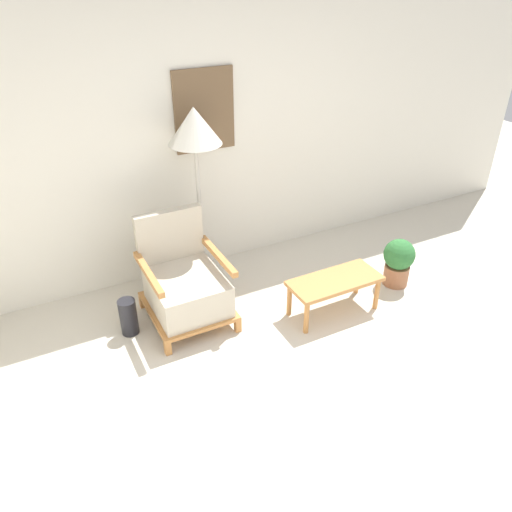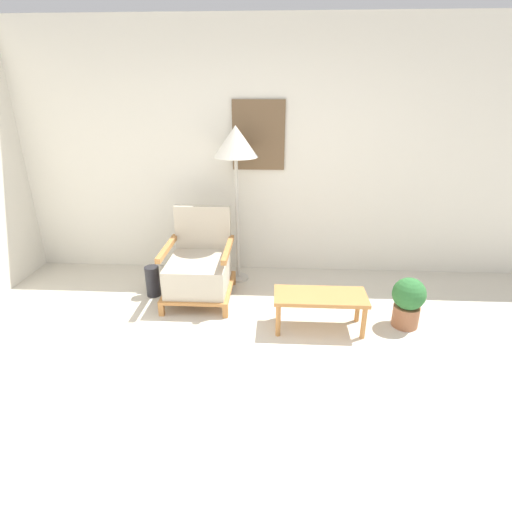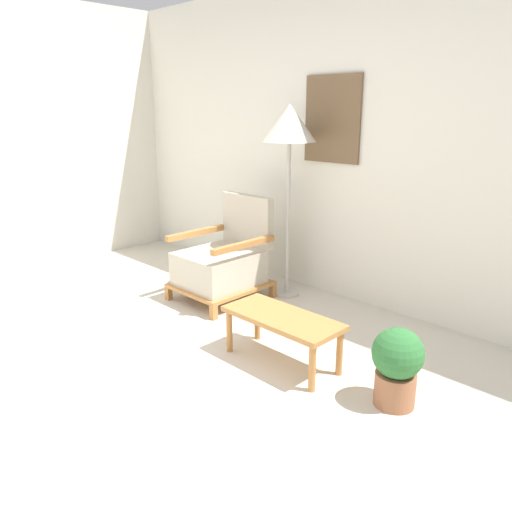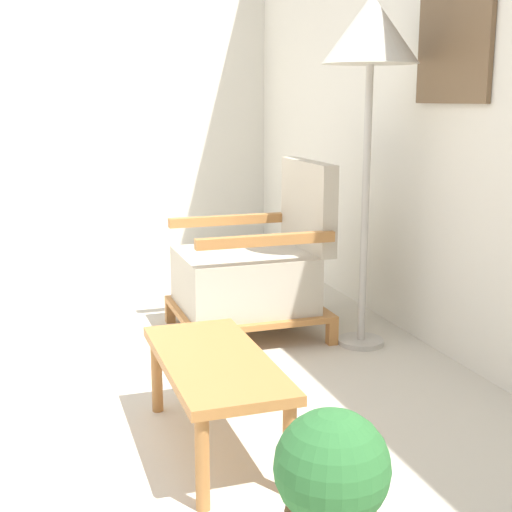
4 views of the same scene
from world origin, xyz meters
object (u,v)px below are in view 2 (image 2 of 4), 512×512
Objects in this scene: floor_lamp at (236,147)px; coffee_table at (320,300)px; vase at (153,281)px; armchair at (199,268)px; potted_plant at (408,301)px.

floor_lamp is 2.06× the size of coffee_table.
vase is (-1.67, 0.54, -0.13)m from coffee_table.
floor_lamp is (0.35, 0.46, 1.14)m from armchair.
armchair is 0.53m from vase.
armchair is 1.27m from floor_lamp.
potted_plant is (1.96, -0.44, -0.08)m from armchair.
armchair is 0.53× the size of floor_lamp.
armchair is 2.78× the size of vase.
floor_lamp is 1.62m from vase.
potted_plant is (0.79, 0.09, -0.03)m from coffee_table.
coffee_table is at bearing -49.99° from floor_lamp.
floor_lamp is 2.21m from potted_plant.
coffee_table reaches higher than vase.
armchair is 2.01m from potted_plant.
potted_plant is (1.62, -0.90, -1.21)m from floor_lamp.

